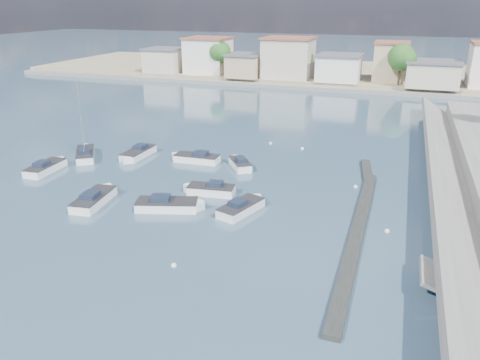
# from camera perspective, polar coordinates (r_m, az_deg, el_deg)

# --- Properties ---
(ground) EXTENTS (400.00, 400.00, 0.00)m
(ground) POSITION_cam_1_polar(r_m,az_deg,el_deg) (66.34, 10.79, 5.88)
(ground) COLOR #2A4655
(ground) RESTS_ON ground
(breakwater) EXTENTS (2.00, 31.02, 0.35)m
(breakwater) POSITION_cam_1_polar(r_m,az_deg,el_deg) (39.93, 14.38, -4.46)
(breakwater) COLOR black
(breakwater) RESTS_ON ground
(far_shore_land) EXTENTS (160.00, 40.00, 1.40)m
(far_shore_land) POSITION_cam_1_polar(r_m,az_deg,el_deg) (116.99, 14.94, 12.36)
(far_shore_land) COLOR gray
(far_shore_land) RESTS_ON ground
(far_shore_quay) EXTENTS (160.00, 2.50, 0.80)m
(far_shore_quay) POSITION_cam_1_polar(r_m,az_deg,el_deg) (96.36, 13.77, 10.56)
(far_shore_quay) COLOR slate
(far_shore_quay) RESTS_ON ground
(far_town) EXTENTS (113.01, 12.80, 8.35)m
(far_town) POSITION_cam_1_polar(r_m,az_deg,el_deg) (101.15, 20.56, 12.93)
(far_town) COLOR beige
(far_town) RESTS_ON far_shore_land
(shore_trees) EXTENTS (74.56, 38.32, 7.92)m
(shore_trees) POSITION_cam_1_polar(r_m,az_deg,el_deg) (92.25, 19.17, 13.24)
(shore_trees) COLOR #38281E
(shore_trees) RESTS_ON ground
(motorboat_a) EXTENTS (2.70, 5.88, 1.48)m
(motorboat_a) POSITION_cam_1_polar(r_m,az_deg,el_deg) (43.70, -17.22, -2.19)
(motorboat_a) COLOR white
(motorboat_a) RESTS_ON ground
(motorboat_b) EXTENTS (3.21, 5.20, 1.48)m
(motorboat_b) POSITION_cam_1_polar(r_m,az_deg,el_deg) (40.03, 0.34, -3.36)
(motorboat_b) COLOR white
(motorboat_b) RESTS_ON ground
(motorboat_c) EXTENTS (5.60, 2.10, 1.48)m
(motorboat_c) POSITION_cam_1_polar(r_m,az_deg,el_deg) (52.68, -5.53, 2.64)
(motorboat_c) COLOR white
(motorboat_c) RESTS_ON ground
(motorboat_d) EXTENTS (4.96, 2.34, 1.48)m
(motorboat_d) POSITION_cam_1_polar(r_m,az_deg,el_deg) (43.72, -3.84, -1.23)
(motorboat_d) COLOR white
(motorboat_d) RESTS_ON ground
(motorboat_e) EXTENTS (2.17, 5.49, 1.48)m
(motorboat_e) POSITION_cam_1_polar(r_m,az_deg,el_deg) (53.62, -22.45, 1.43)
(motorboat_e) COLOR white
(motorboat_e) RESTS_ON ground
(motorboat_f) EXTENTS (3.52, 4.08, 1.48)m
(motorboat_f) POSITION_cam_1_polar(r_m,az_deg,el_deg) (50.60, -0.07, 1.96)
(motorboat_f) COLOR white
(motorboat_f) RESTS_ON ground
(motorboat_g) EXTENTS (2.04, 5.72, 1.48)m
(motorboat_g) POSITION_cam_1_polar(r_m,az_deg,el_deg) (55.25, -12.43, 3.11)
(motorboat_g) COLOR white
(motorboat_g) RESTS_ON ground
(motorboat_h) EXTENTS (5.95, 3.57, 1.48)m
(motorboat_h) POSITION_cam_1_polar(r_m,az_deg,el_deg) (40.86, -8.48, -3.07)
(motorboat_h) COLOR white
(motorboat_h) RESTS_ON ground
(sailboat) EXTENTS (4.71, 5.61, 9.00)m
(sailboat) POSITION_cam_1_polar(r_m,az_deg,el_deg) (56.83, -18.32, 3.07)
(sailboat) COLOR white
(sailboat) RESTS_ON ground
(mooring_buoys) EXTENTS (15.57, 30.75, 0.41)m
(mooring_buoys) POSITION_cam_1_polar(r_m,az_deg,el_deg) (43.43, 7.87, -2.01)
(mooring_buoys) COLOR white
(mooring_buoys) RESTS_ON ground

